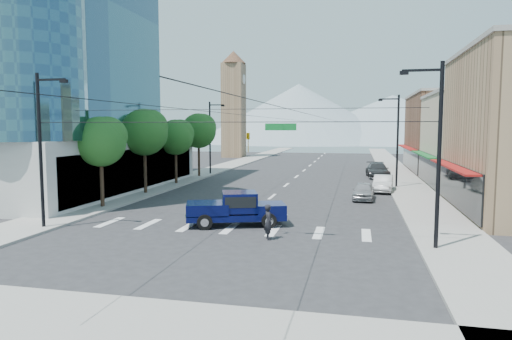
# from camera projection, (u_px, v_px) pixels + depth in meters

# --- Properties ---
(ground) EXTENTS (160.00, 160.00, 0.00)m
(ground) POSITION_uv_depth(u_px,v_px,m) (226.00, 234.00, 25.29)
(ground) COLOR #28282B
(ground) RESTS_ON ground
(sidewalk_left) EXTENTS (4.00, 120.00, 0.15)m
(sidewalk_left) POSITION_uv_depth(u_px,v_px,m) (224.00, 167.00, 66.74)
(sidewalk_left) COLOR gray
(sidewalk_left) RESTS_ON ground
(sidewalk_right) EXTENTS (4.00, 120.00, 0.15)m
(sidewalk_right) POSITION_uv_depth(u_px,v_px,m) (394.00, 170.00, 61.56)
(sidewalk_right) COLOR gray
(sidewalk_right) RESTS_ON ground
(sidewalk_cross) EXTENTS (28.00, 4.00, 0.15)m
(sidewalk_cross) POSITION_uv_depth(u_px,v_px,m) (114.00, 324.00, 13.62)
(sidewalk_cross) COLOR gray
(sidewalk_cross) RESTS_ON ground
(shop_mid) EXTENTS (12.00, 14.00, 9.00)m
(shop_mid) POSITION_uv_depth(u_px,v_px,m) (495.00, 142.00, 43.87)
(shop_mid) COLOR tan
(shop_mid) RESTS_ON ground
(shop_far) EXTENTS (12.00, 18.00, 10.00)m
(shop_far) POSITION_uv_depth(u_px,v_px,m) (459.00, 134.00, 59.37)
(shop_far) COLOR brown
(shop_far) RESTS_ON ground
(clock_tower) EXTENTS (4.80, 4.80, 20.40)m
(clock_tower) POSITION_uv_depth(u_px,v_px,m) (234.00, 102.00, 88.09)
(clock_tower) COLOR #8C6B4C
(clock_tower) RESTS_ON ground
(mountain_left) EXTENTS (80.00, 80.00, 22.00)m
(mountain_left) POSITION_uv_depth(u_px,v_px,m) (299.00, 113.00, 173.25)
(mountain_left) COLOR gray
(mountain_left) RESTS_ON ground
(mountain_right) EXTENTS (90.00, 90.00, 18.00)m
(mountain_right) POSITION_uv_depth(u_px,v_px,m) (392.00, 119.00, 175.60)
(mountain_right) COLOR gray
(mountain_right) RESTS_ON ground
(tree_near) EXTENTS (3.65, 3.64, 6.71)m
(tree_near) POSITION_uv_depth(u_px,v_px,m) (103.00, 140.00, 33.13)
(tree_near) COLOR black
(tree_near) RESTS_ON ground
(tree_midnear) EXTENTS (4.09, 4.09, 7.52)m
(tree_midnear) POSITION_uv_depth(u_px,v_px,m) (146.00, 131.00, 39.87)
(tree_midnear) COLOR black
(tree_midnear) RESTS_ON ground
(tree_midfar) EXTENTS (3.65, 3.64, 6.71)m
(tree_midfar) POSITION_uv_depth(u_px,v_px,m) (177.00, 136.00, 46.73)
(tree_midfar) COLOR black
(tree_midfar) RESTS_ON ground
(tree_far) EXTENTS (4.09, 4.09, 7.52)m
(tree_far) POSITION_uv_depth(u_px,v_px,m) (200.00, 130.00, 53.48)
(tree_far) COLOR black
(tree_far) RESTS_ON ground
(signal_rig) EXTENTS (21.80, 0.20, 9.00)m
(signal_rig) POSITION_uv_depth(u_px,v_px,m) (224.00, 152.00, 23.83)
(signal_rig) COLOR black
(signal_rig) RESTS_ON ground
(lamp_pole_nw) EXTENTS (2.00, 0.25, 9.00)m
(lamp_pole_nw) POSITION_uv_depth(u_px,v_px,m) (211.00, 135.00, 56.27)
(lamp_pole_nw) COLOR black
(lamp_pole_nw) RESTS_ON ground
(lamp_pole_ne) EXTENTS (2.00, 0.25, 9.00)m
(lamp_pole_ne) POSITION_uv_depth(u_px,v_px,m) (396.00, 137.00, 43.89)
(lamp_pole_ne) COLOR black
(lamp_pole_ne) RESTS_ON ground
(pickup_truck) EXTENTS (6.37, 3.92, 2.04)m
(pickup_truck) POSITION_uv_depth(u_px,v_px,m) (236.00, 208.00, 27.53)
(pickup_truck) COLOR #080D3E
(pickup_truck) RESTS_ON ground
(pedestrian) EXTENTS (0.69, 0.81, 1.88)m
(pedestrian) POSITION_uv_depth(u_px,v_px,m) (268.00, 222.00, 24.11)
(pedestrian) COLOR black
(pedestrian) RESTS_ON ground
(parked_car_near) EXTENTS (1.93, 4.26, 1.42)m
(parked_car_near) POSITION_uv_depth(u_px,v_px,m) (364.00, 191.00, 37.25)
(parked_car_near) COLOR #9D9DA1
(parked_car_near) RESTS_ON ground
(parked_car_mid) EXTENTS (2.09, 4.77, 1.53)m
(parked_car_mid) POSITION_uv_depth(u_px,v_px,m) (383.00, 183.00, 41.78)
(parked_car_mid) COLOR silver
(parked_car_mid) RESTS_ON ground
(parked_car_far) EXTENTS (2.82, 6.06, 1.71)m
(parked_car_far) POSITION_uv_depth(u_px,v_px,m) (378.00, 170.00, 53.40)
(parked_car_far) COLOR #2E2E30
(parked_car_far) RESTS_ON ground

